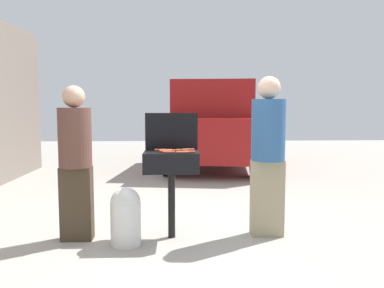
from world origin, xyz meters
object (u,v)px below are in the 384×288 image
hot_dog_1 (183,152)px  hot_dog_2 (169,152)px  person_left (75,157)px  hot_dog_0 (161,150)px  hot_dog_7 (183,150)px  person_right (268,150)px  bbq_grill (171,165)px  hot_dog_9 (165,151)px  propane_tank (126,215)px  hot_dog_3 (189,150)px  hot_dog_8 (166,150)px  parked_minivan (214,124)px  hot_dog_5 (166,151)px  hot_dog_6 (174,150)px  hot_dog_4 (189,152)px

hot_dog_1 → hot_dog_2: bearing=175.9°
person_left → hot_dog_0: bearing=1.3°
hot_dog_7 → person_right: 0.95m
bbq_grill → hot_dog_7: bearing=12.0°
hot_dog_9 → person_left: size_ratio=0.08×
hot_dog_9 → propane_tank: hot_dog_9 is taller
hot_dog_3 → propane_tank: hot_dog_3 is taller
hot_dog_1 → hot_dog_3: bearing=73.4°
hot_dog_0 → person_right: person_right is taller
hot_dog_1 → hot_dog_8: same height
hot_dog_0 → hot_dog_9: same height
bbq_grill → hot_dog_8: size_ratio=7.43×
propane_tank → person_left: person_left is taller
hot_dog_0 → hot_dog_3: (0.31, 0.02, 0.00)m
hot_dog_7 → hot_dog_9: bearing=-160.9°
hot_dog_1 → parked_minivan: parked_minivan is taller
bbq_grill → hot_dog_1: hot_dog_1 is taller
hot_dog_5 → person_right: person_right is taller
hot_dog_6 → person_left: size_ratio=0.08×
hot_dog_4 → propane_tank: (-0.67, -0.10, -0.66)m
bbq_grill → hot_dog_4: hot_dog_4 is taller
bbq_grill → hot_dog_7: size_ratio=7.43×
hot_dog_3 → hot_dog_6: size_ratio=1.00×
bbq_grill → parked_minivan: size_ratio=0.21×
hot_dog_5 → hot_dog_8: size_ratio=1.00×
bbq_grill → person_right: person_right is taller
person_left → hot_dog_7: bearing=-1.2°
person_right → hot_dog_5: bearing=4.3°
hot_dog_2 → parked_minivan: size_ratio=0.03×
hot_dog_3 → person_right: 0.89m
hot_dog_4 → propane_tank: hot_dog_4 is taller
hot_dog_1 → hot_dog_9: (-0.18, 0.13, 0.00)m
hot_dog_1 → hot_dog_4: bearing=21.1°
hot_dog_5 → hot_dog_6: bearing=36.7°
person_right → propane_tank: bearing=8.9°
hot_dog_2 → hot_dog_8: size_ratio=1.00×
hot_dog_7 → hot_dog_9: 0.20m
hot_dog_2 → hot_dog_8: 0.18m
hot_dog_3 → hot_dog_5: 0.29m
hot_dog_5 → hot_dog_8: (-0.00, 0.09, 0.00)m
person_right → hot_dog_2: bearing=9.0°
hot_dog_5 → person_right: 1.14m
hot_dog_0 → hot_dog_7: (0.24, -0.03, 0.00)m
hot_dog_9 → person_left: (-0.97, 0.00, -0.07)m
hot_dog_3 → hot_dog_6: bearing=-154.6°
hot_dog_8 → hot_dog_2: bearing=-78.3°
hot_dog_7 → hot_dog_8: 0.19m
hot_dog_1 → hot_dog_6: bearing=119.9°
hot_dog_9 → person_left: 0.97m
person_right → parked_minivan: 5.19m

